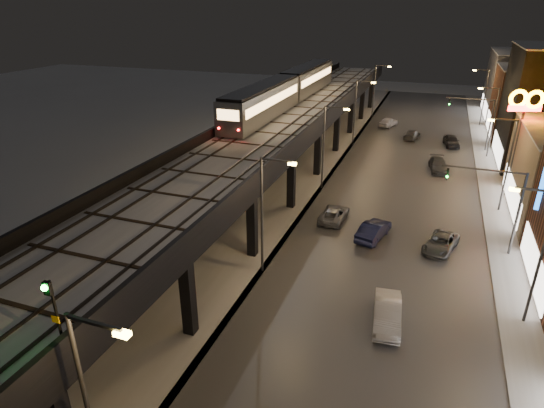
% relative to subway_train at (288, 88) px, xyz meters
% --- Properties ---
extents(ground, '(220.00, 220.00, 0.00)m').
position_rel_subway_train_xyz_m(ground, '(8.50, -42.67, -8.44)').
color(ground, silver).
extents(road_surface, '(17.00, 120.00, 0.06)m').
position_rel_subway_train_xyz_m(road_surface, '(16.00, -7.67, -8.41)').
color(road_surface, '#46474D').
rests_on(road_surface, ground).
extents(sidewalk_right, '(4.00, 120.00, 0.14)m').
position_rel_subway_train_xyz_m(sidewalk_right, '(26.00, -7.67, -8.37)').
color(sidewalk_right, '#9FA1A8').
rests_on(sidewalk_right, ground).
extents(under_viaduct_pavement, '(11.00, 120.00, 0.06)m').
position_rel_subway_train_xyz_m(under_viaduct_pavement, '(2.50, -7.67, -8.41)').
color(under_viaduct_pavement, '#9FA1A8').
rests_on(under_viaduct_pavement, ground).
extents(elevated_viaduct, '(9.00, 100.00, 6.30)m').
position_rel_subway_train_xyz_m(elevated_viaduct, '(2.50, -10.82, -2.82)').
color(elevated_viaduct, black).
rests_on(elevated_viaduct, ground).
extents(viaduct_trackbed, '(8.40, 100.00, 0.32)m').
position_rel_subway_train_xyz_m(viaduct_trackbed, '(2.49, -10.70, -2.05)').
color(viaduct_trackbed, '#B2B7C1').
rests_on(viaduct_trackbed, elevated_viaduct).
extents(viaduct_parapet_streetside, '(0.30, 100.00, 1.10)m').
position_rel_subway_train_xyz_m(viaduct_parapet_streetside, '(6.85, -10.67, -1.59)').
color(viaduct_parapet_streetside, black).
rests_on(viaduct_parapet_streetside, elevated_viaduct).
extents(viaduct_parapet_far, '(0.30, 100.00, 1.10)m').
position_rel_subway_train_xyz_m(viaduct_parapet_far, '(-1.85, -10.67, -1.59)').
color(viaduct_parapet_far, black).
rests_on(viaduct_parapet_far, elevated_viaduct).
extents(building_e, '(12.20, 12.20, 10.16)m').
position_rel_subway_train_xyz_m(building_e, '(32.49, 19.33, -3.36)').
color(building_e, brown).
rests_on(building_e, ground).
extents(building_f, '(12.20, 16.20, 11.16)m').
position_rel_subway_train_xyz_m(building_f, '(32.49, 33.33, -2.86)').
color(building_f, '#505155').
rests_on(building_f, ground).
extents(streetlight_left_0, '(2.57, 0.28, 9.00)m').
position_rel_subway_train_xyz_m(streetlight_left_0, '(8.07, -47.67, -3.20)').
color(streetlight_left_0, '#38383A').
rests_on(streetlight_left_0, ground).
extents(streetlight_left_1, '(2.57, 0.28, 9.00)m').
position_rel_subway_train_xyz_m(streetlight_left_1, '(8.07, -29.67, -3.20)').
color(streetlight_left_1, '#38383A').
rests_on(streetlight_left_1, ground).
extents(streetlight_right_1, '(2.56, 0.28, 9.00)m').
position_rel_subway_train_xyz_m(streetlight_right_1, '(25.23, -29.67, -3.20)').
color(streetlight_right_1, '#38383A').
rests_on(streetlight_right_1, ground).
extents(streetlight_left_2, '(2.57, 0.28, 9.00)m').
position_rel_subway_train_xyz_m(streetlight_left_2, '(8.07, -11.67, -3.20)').
color(streetlight_left_2, '#38383A').
rests_on(streetlight_left_2, ground).
extents(streetlight_right_2, '(2.56, 0.28, 9.00)m').
position_rel_subway_train_xyz_m(streetlight_right_2, '(25.23, -11.67, -3.20)').
color(streetlight_right_2, '#38383A').
rests_on(streetlight_right_2, ground).
extents(streetlight_left_3, '(2.57, 0.28, 9.00)m').
position_rel_subway_train_xyz_m(streetlight_left_3, '(8.07, 6.33, -3.20)').
color(streetlight_left_3, '#38383A').
rests_on(streetlight_left_3, ground).
extents(streetlight_right_3, '(2.56, 0.28, 9.00)m').
position_rel_subway_train_xyz_m(streetlight_right_3, '(25.23, 6.33, -3.20)').
color(streetlight_right_3, '#38383A').
rests_on(streetlight_right_3, ground).
extents(streetlight_left_4, '(2.57, 0.28, 9.00)m').
position_rel_subway_train_xyz_m(streetlight_left_4, '(8.07, 24.33, -3.20)').
color(streetlight_left_4, '#38383A').
rests_on(streetlight_left_4, ground).
extents(streetlight_right_4, '(2.56, 0.28, 9.00)m').
position_rel_subway_train_xyz_m(streetlight_right_4, '(25.23, 24.33, -3.20)').
color(streetlight_right_4, '#38383A').
rests_on(streetlight_right_4, ground).
extents(traffic_light_rig_a, '(6.10, 0.34, 7.00)m').
position_rel_subway_train_xyz_m(traffic_light_rig_a, '(24.34, -20.67, -3.94)').
color(traffic_light_rig_a, '#38383A').
rests_on(traffic_light_rig_a, ground).
extents(traffic_light_rig_b, '(6.10, 0.34, 7.00)m').
position_rel_subway_train_xyz_m(traffic_light_rig_b, '(24.34, 9.33, -3.94)').
color(traffic_light_rig_b, '#38383A').
rests_on(traffic_light_rig_b, ground).
extents(subway_train, '(3.06, 36.72, 3.66)m').
position_rel_subway_train_xyz_m(subway_train, '(0.00, 0.00, 0.00)').
color(subway_train, gray).
rests_on(subway_train, viaduct_trackbed).
extents(rail_signal, '(0.33, 0.42, 2.88)m').
position_rel_subway_train_xyz_m(rail_signal, '(6.40, -46.95, 0.23)').
color(rail_signal, black).
rests_on(rail_signal, viaduct_trackbed).
extents(car_near_white, '(2.62, 4.88, 1.53)m').
position_rel_subway_train_xyz_m(car_near_white, '(14.86, -21.61, -7.67)').
color(car_near_white, black).
rests_on(car_near_white, ground).
extents(car_mid_silver, '(2.30, 4.68, 1.28)m').
position_rel_subway_train_xyz_m(car_mid_silver, '(10.90, -19.29, -7.80)').
color(car_mid_silver, gray).
rests_on(car_mid_silver, ground).
extents(car_mid_dark, '(2.46, 4.57, 1.26)m').
position_rel_subway_train_xyz_m(car_mid_dark, '(15.56, 11.95, -7.81)').
color(car_mid_dark, '#45474A').
rests_on(car_mid_dark, ground).
extents(car_far_white, '(3.05, 4.70, 1.49)m').
position_rel_subway_train_xyz_m(car_far_white, '(11.33, 18.42, -7.69)').
color(car_far_white, silver).
rests_on(car_far_white, ground).
extents(car_onc_silver, '(2.11, 4.76, 1.52)m').
position_rel_subway_train_xyz_m(car_onc_silver, '(17.37, -32.78, -7.68)').
color(car_onc_silver, silver).
rests_on(car_onc_silver, ground).
extents(car_onc_dark, '(3.16, 4.89, 1.25)m').
position_rel_subway_train_xyz_m(car_onc_dark, '(20.30, -21.83, -7.81)').
color(car_onc_dark, '#4F5259').
rests_on(car_onc_dark, ground).
extents(car_onc_white, '(2.65, 5.06, 1.40)m').
position_rel_subway_train_xyz_m(car_onc_white, '(19.63, -1.56, -7.73)').
color(car_onc_white, '#3D4048').
rests_on(car_onc_white, ground).
extents(car_onc_red, '(2.58, 4.69, 1.51)m').
position_rel_subway_train_xyz_m(car_onc_red, '(21.07, 10.03, -7.68)').
color(car_onc_red, black).
rests_on(car_onc_red, ground).
extents(sign_mcdonalds, '(3.26, 0.90, 11.00)m').
position_rel_subway_train_xyz_m(sign_mcdonalds, '(26.50, -7.31, 0.65)').
color(sign_mcdonalds, '#38383A').
rests_on(sign_mcdonalds, ground).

